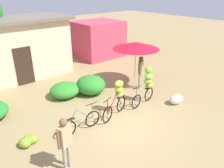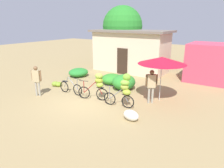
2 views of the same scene
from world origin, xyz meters
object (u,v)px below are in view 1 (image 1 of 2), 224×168
(person_bystander, at_px, (65,139))
(bicycle_center_loaded, at_px, (147,83))
(shop_pink, at_px, (98,39))
(bicycle_leftmost, at_px, (81,123))
(bicycle_near_pile, at_px, (118,95))
(person_vendor, at_px, (140,69))
(banana_pile_on_ground, at_px, (28,140))
(market_umbrella, at_px, (136,45))
(building_low, at_px, (13,49))
(produce_sack, at_px, (176,99))

(person_bystander, bearing_deg, bicycle_center_loaded, 14.49)
(shop_pink, relative_size, bicycle_leftmost, 1.91)
(bicycle_near_pile, bearing_deg, shop_pink, 58.49)
(person_vendor, distance_m, person_bystander, 6.09)
(shop_pink, bearing_deg, bicycle_center_loaded, -110.66)
(banana_pile_on_ground, bearing_deg, market_umbrella, 11.31)
(building_low, xyz_separation_m, banana_pile_on_ground, (-1.83, -6.30, -1.52))
(bicycle_leftmost, xyz_separation_m, produce_sack, (4.38, -0.99, -0.14))
(banana_pile_on_ground, xyz_separation_m, produce_sack, (6.12, -1.53, 0.08))
(shop_pink, height_order, banana_pile_on_ground, shop_pink)
(bicycle_near_pile, height_order, bicycle_center_loaded, bicycle_center_loaded)
(produce_sack, bearing_deg, shop_pink, 77.53)
(bicycle_leftmost, xyz_separation_m, banana_pile_on_ground, (-1.73, 0.54, -0.21))
(bicycle_leftmost, bearing_deg, market_umbrella, 21.50)
(produce_sack, height_order, person_bystander, person_bystander)
(bicycle_leftmost, relative_size, person_vendor, 0.98)
(bicycle_leftmost, xyz_separation_m, bicycle_center_loaded, (3.47, -0.02, 0.61))
(bicycle_near_pile, relative_size, produce_sack, 2.31)
(market_umbrella, bearing_deg, banana_pile_on_ground, -168.69)
(bicycle_center_loaded, relative_size, produce_sack, 2.38)
(market_umbrella, distance_m, produce_sack, 3.36)
(building_low, relative_size, market_umbrella, 2.65)
(shop_pink, distance_m, person_vendor, 6.32)
(market_umbrella, height_order, bicycle_near_pile, market_umbrella)
(bicycle_leftmost, xyz_separation_m, person_vendor, (4.31, 1.19, 0.69))
(market_umbrella, xyz_separation_m, bicycle_center_loaded, (-1.08, -1.81, -1.13))
(building_low, relative_size, person_vendor, 3.69)
(market_umbrella, distance_m, bicycle_near_pile, 3.45)
(bicycle_center_loaded, distance_m, person_vendor, 1.47)
(banana_pile_on_ground, bearing_deg, person_bystander, -75.32)
(shop_pink, distance_m, bicycle_center_loaded, 7.74)
(shop_pink, bearing_deg, market_umbrella, -106.86)
(market_umbrella, height_order, person_bystander, market_umbrella)
(market_umbrella, bearing_deg, bicycle_leftmost, -158.50)
(banana_pile_on_ground, height_order, produce_sack, produce_sack)
(shop_pink, bearing_deg, banana_pile_on_ground, -139.89)
(shop_pink, relative_size, person_vendor, 1.88)
(building_low, height_order, bicycle_leftmost, building_low)
(bicycle_near_pile, bearing_deg, bicycle_leftmost, -177.32)
(building_low, bearing_deg, person_bystander, -99.58)
(bicycle_leftmost, height_order, produce_sack, bicycle_leftmost)
(bicycle_leftmost, distance_m, bicycle_center_loaded, 3.52)
(building_low, height_order, bicycle_near_pile, building_low)
(bicycle_near_pile, bearing_deg, market_umbrella, 32.05)
(building_low, bearing_deg, produce_sack, -61.28)
(building_low, distance_m, person_vendor, 7.08)
(market_umbrella, relative_size, produce_sack, 3.39)
(building_low, xyz_separation_m, shop_pink, (6.10, 0.39, -0.40))
(bicycle_near_pile, distance_m, person_vendor, 2.73)
(bicycle_center_loaded, bearing_deg, shop_pink, 69.34)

